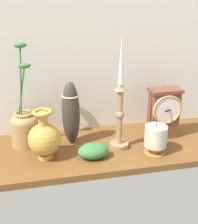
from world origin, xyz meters
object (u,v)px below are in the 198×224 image
(candlestick_tall_left, at_px, (120,110))
(pillar_candle_front, at_px, (156,138))
(mantel_clock, at_px, (164,112))
(brass_vase_jar, at_px, (25,126))
(brass_vase_bulbous, at_px, (44,138))
(tall_ceramic_vase, at_px, (71,113))

(candlestick_tall_left, distance_m, pillar_candle_front, 0.16)
(mantel_clock, bearing_deg, brass_vase_jar, 174.69)
(mantel_clock, distance_m, brass_vase_jar, 0.54)
(candlestick_tall_left, bearing_deg, brass_vase_bulbous, -175.99)
(tall_ceramic_vase, bearing_deg, brass_vase_bulbous, -139.17)
(mantel_clock, distance_m, candlestick_tall_left, 0.21)
(brass_vase_bulbous, distance_m, pillar_candle_front, 0.39)
(brass_vase_bulbous, distance_m, brass_vase_jar, 0.14)
(candlestick_tall_left, height_order, tall_ceramic_vase, candlestick_tall_left)
(pillar_candle_front, bearing_deg, brass_vase_jar, 159.56)
(brass_vase_bulbous, bearing_deg, brass_vase_jar, 118.49)
(mantel_clock, height_order, candlestick_tall_left, candlestick_tall_left)
(brass_vase_jar, distance_m, pillar_candle_front, 0.49)
(mantel_clock, height_order, brass_vase_bulbous, mantel_clock)
(candlestick_tall_left, xyz_separation_m, tall_ceramic_vase, (-0.17, 0.07, -0.03))
(mantel_clock, xyz_separation_m, candlestick_tall_left, (-0.20, -0.05, 0.05))
(mantel_clock, relative_size, tall_ceramic_vase, 0.81)
(candlestick_tall_left, xyz_separation_m, brass_vase_bulbous, (-0.27, -0.02, -0.07))
(candlestick_tall_left, relative_size, pillar_candle_front, 3.58)
(candlestick_tall_left, relative_size, tall_ceramic_vase, 1.71)
(mantel_clock, height_order, brass_vase_jar, brass_vase_jar)
(brass_vase_jar, bearing_deg, mantel_clock, -5.31)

